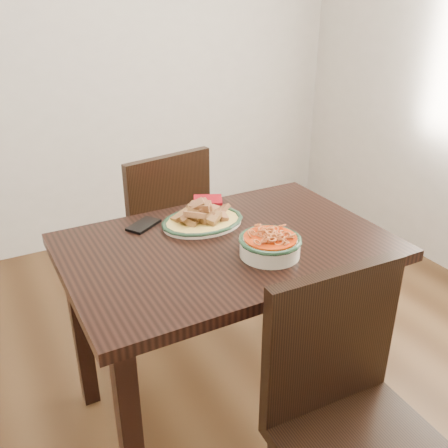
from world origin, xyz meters
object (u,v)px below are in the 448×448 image
chair_near (350,413)px  smartphone (143,225)px  noodle_bowl (270,243)px  fish_plate (202,214)px  chair_far (159,229)px  dining_table (227,269)px

chair_near → smartphone: bearing=108.2°
chair_near → noodle_bowl: (0.04, 0.47, 0.29)m
chair_near → fish_plate: size_ratio=2.95×
chair_near → smartphone: (-0.25, 0.87, 0.26)m
chair_far → smartphone: bearing=53.6°
dining_table → chair_far: bearing=89.0°
chair_far → noodle_bowl: bearing=84.9°
dining_table → chair_near: 0.64m
dining_table → chair_near: size_ratio=1.24×
chair_near → chair_far: bearing=93.5°
dining_table → noodle_bowl: size_ratio=5.31×
fish_plate → dining_table: bearing=-85.9°
dining_table → smartphone: smartphone is taller
dining_table → noodle_bowl: bearing=-61.5°
chair_near → fish_plate: chair_near is taller
noodle_bowl → smartphone: bearing=125.8°
fish_plate → smartphone: (-0.20, 0.09, -0.04)m
dining_table → chair_far: size_ratio=1.24×
chair_near → fish_plate: (-0.05, 0.78, 0.30)m
fish_plate → noodle_bowl: size_ratio=1.46×
fish_plate → smartphone: size_ratio=2.36×
smartphone → chair_far: bearing=30.6°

